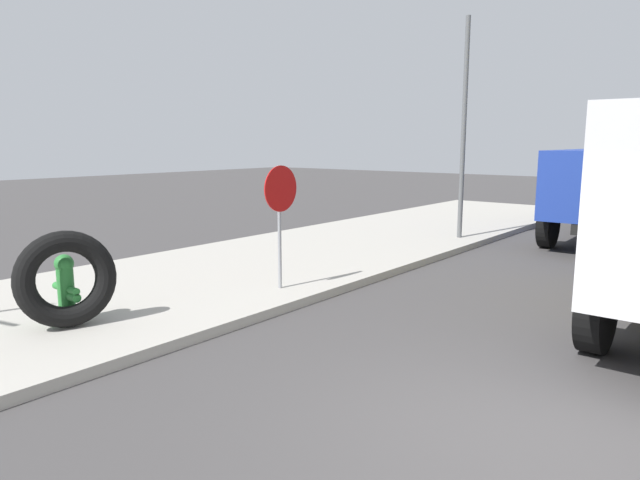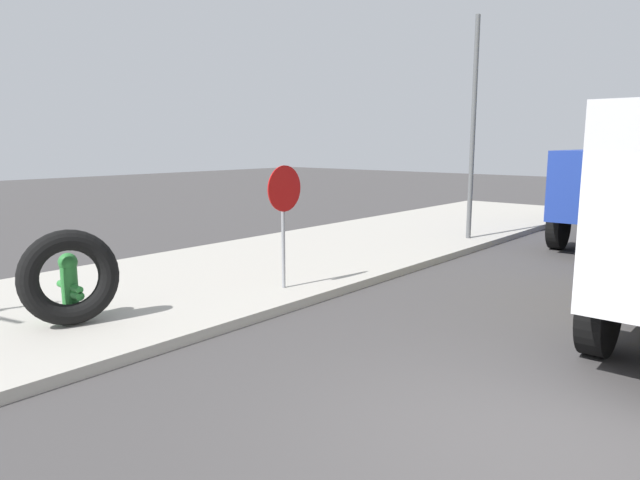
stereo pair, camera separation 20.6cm
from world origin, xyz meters
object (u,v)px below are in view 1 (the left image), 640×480
street_light_pole (464,130)px  stop_sign (280,204)px  dump_truck_blue (626,179)px  fire_hydrant (66,286)px  loose_tire (66,279)px

street_light_pole → stop_sign: bearing=179.6°
dump_truck_blue → street_light_pole: bearing=136.4°
stop_sign → street_light_pole: (6.75, -0.05, 1.31)m
fire_hydrant → dump_truck_blue: (13.23, -4.26, 0.96)m
stop_sign → dump_truck_blue: 10.56m
loose_tire → stop_sign: stop_sign is taller
fire_hydrant → loose_tire: bearing=-114.9°
loose_tire → stop_sign: 3.47m
fire_hydrant → stop_sign: bearing=-18.4°
stop_sign → street_light_pole: street_light_pole is taller
fire_hydrant → dump_truck_blue: size_ratio=0.13×
dump_truck_blue → street_light_pole: street_light_pole is taller
loose_tire → dump_truck_blue: 13.96m
loose_tire → stop_sign: (3.28, -0.81, 0.77)m
loose_tire → dump_truck_blue: dump_truck_blue is taller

